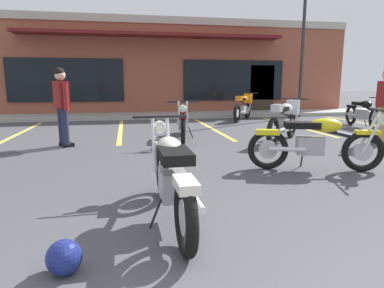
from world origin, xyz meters
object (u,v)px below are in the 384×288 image
at_px(motorcycle_green_cafe_racer, 244,106).
at_px(person_in_shorts_foreground, 62,102).
at_px(motorcycle_orange_scrambler, 183,120).
at_px(motorcycle_silver_naked, 363,113).
at_px(motorcycle_foreground_classic, 171,175).
at_px(traffic_cone, 295,117).
at_px(parking_lot_lamp_post, 305,26).
at_px(motorcycle_black_cruiser, 317,142).
at_px(helmet_on_pavement, 64,257).
at_px(motorcycle_red_sportbike, 285,119).

distance_m(motorcycle_green_cafe_racer, person_in_shorts_foreground, 6.89).
bearing_deg(motorcycle_orange_scrambler, person_in_shorts_foreground, -169.83).
bearing_deg(motorcycle_silver_naked, motorcycle_foreground_classic, -138.77).
relative_size(motorcycle_orange_scrambler, traffic_cone, 3.96).
xyz_separation_m(motorcycle_silver_naked, motorcycle_orange_scrambler, (-5.72, -1.02, 0.00)).
bearing_deg(parking_lot_lamp_post, motorcycle_foreground_classic, -125.01).
distance_m(motorcycle_foreground_classic, motorcycle_silver_naked, 8.84).
xyz_separation_m(motorcycle_black_cruiser, motorcycle_orange_scrambler, (-1.56, 3.33, 0.00)).
height_order(motorcycle_foreground_classic, person_in_shorts_foreground, person_in_shorts_foreground).
xyz_separation_m(motorcycle_foreground_classic, helmet_on_pavement, (-0.90, -0.85, -0.33)).
height_order(motorcycle_foreground_classic, parking_lot_lamp_post, parking_lot_lamp_post).
height_order(motorcycle_red_sportbike, motorcycle_silver_naked, same).
bearing_deg(motorcycle_red_sportbike, person_in_shorts_foreground, 177.00).
bearing_deg(motorcycle_green_cafe_racer, motorcycle_silver_naked, -42.02).
bearing_deg(traffic_cone, motorcycle_black_cruiser, -114.77).
bearing_deg(person_in_shorts_foreground, motorcycle_black_cruiser, -33.87).
bearing_deg(motorcycle_foreground_classic, motorcycle_black_cruiser, 30.71).
relative_size(motorcycle_black_cruiser, traffic_cone, 3.87).
distance_m(person_in_shorts_foreground, helmet_on_pavement, 5.30).
distance_m(traffic_cone, parking_lot_lamp_post, 4.05).
xyz_separation_m(motorcycle_green_cafe_racer, parking_lot_lamp_post, (2.55, 0.56, 2.94)).
xyz_separation_m(motorcycle_foreground_classic, motorcycle_green_cafe_racer, (3.75, 8.43, 0.07)).
distance_m(motorcycle_red_sportbike, parking_lot_lamp_post, 6.52).
relative_size(motorcycle_silver_naked, motorcycle_green_cafe_racer, 1.15).
xyz_separation_m(motorcycle_green_cafe_racer, helmet_on_pavement, (-4.64, -9.28, -0.40)).
bearing_deg(motorcycle_black_cruiser, motorcycle_foreground_classic, -149.29).
relative_size(motorcycle_black_cruiser, parking_lot_lamp_post, 0.38).
bearing_deg(traffic_cone, motorcycle_green_cafe_racer, 129.07).
distance_m(motorcycle_silver_naked, helmet_on_pavement, 10.07).
bearing_deg(motorcycle_black_cruiser, parking_lot_lamp_post, 63.08).
bearing_deg(traffic_cone, motorcycle_orange_scrambler, -152.64).
bearing_deg(motorcycle_foreground_classic, motorcycle_silver_naked, 41.23).
height_order(motorcycle_silver_naked, parking_lot_lamp_post, parking_lot_lamp_post).
relative_size(motorcycle_green_cafe_racer, person_in_shorts_foreground, 1.09).
bearing_deg(person_in_shorts_foreground, traffic_cone, 20.97).
distance_m(motorcycle_black_cruiser, helmet_on_pavement, 4.11).
xyz_separation_m(motorcycle_red_sportbike, traffic_cone, (1.78, 2.85, -0.27)).
xyz_separation_m(motorcycle_red_sportbike, helmet_on_pavement, (-4.11, -4.91, -0.40)).
bearing_deg(motorcycle_silver_naked, motorcycle_black_cruiser, -133.75).
distance_m(helmet_on_pavement, parking_lot_lamp_post, 12.64).
relative_size(motorcycle_silver_naked, parking_lot_lamp_post, 0.39).
height_order(motorcycle_foreground_classic, motorcycle_black_cruiser, same).
bearing_deg(motorcycle_green_cafe_racer, parking_lot_lamp_post, 12.41).
xyz_separation_m(motorcycle_silver_naked, helmet_on_pavement, (-7.54, -6.67, -0.33)).
distance_m(motorcycle_black_cruiser, motorcycle_orange_scrambler, 3.68).
relative_size(person_in_shorts_foreground, helmet_on_pavement, 6.44).
xyz_separation_m(person_in_shorts_foreground, traffic_cone, (6.75, 2.59, -0.69)).
xyz_separation_m(helmet_on_pavement, parking_lot_lamp_post, (7.20, 9.84, 3.34)).
bearing_deg(motorcycle_foreground_classic, helmet_on_pavement, -136.69).
relative_size(helmet_on_pavement, traffic_cone, 0.49).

